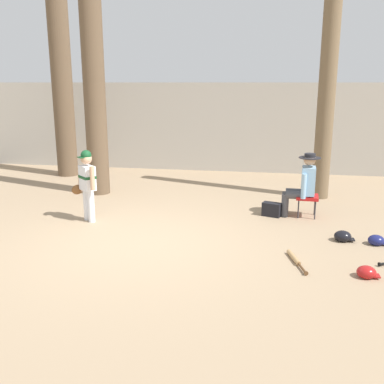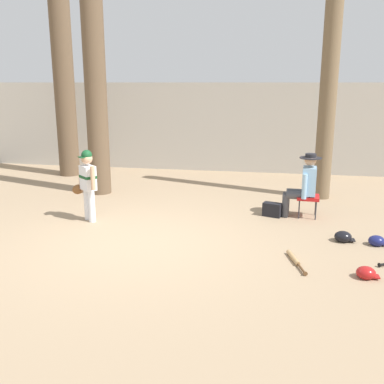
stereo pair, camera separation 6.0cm
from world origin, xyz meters
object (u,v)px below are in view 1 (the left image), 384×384
tree_near_player (94,76)px  batting_helmet_navy (376,240)px  batting_helmet_red (367,272)px  young_ballplayer (87,181)px  handbag_beside_stool (272,209)px  tree_far_left (63,100)px  seated_spectator (303,183)px  tree_behind_spectator (328,77)px  bat_wood_tan (295,259)px  folding_stool (307,198)px  batting_helmet_black (343,236)px

tree_near_player → batting_helmet_navy: tree_near_player is taller
batting_helmet_red → batting_helmet_navy: size_ratio=1.00×
young_ballplayer → handbag_beside_stool: 3.46m
tree_near_player → tree_far_left: 2.45m
batting_helmet_red → batting_helmet_navy: 1.33m
seated_spectator → batting_helmet_navy: 1.81m
tree_behind_spectator → bat_wood_tan: size_ratio=7.28×
young_ballplayer → seated_spectator: (3.84, 0.96, -0.10)m
folding_stool → bat_wood_tan: 2.28m
young_ballplayer → tree_behind_spectator: bearing=29.7°
seated_spectator → folding_stool: bearing=-3.9°
young_ballplayer → handbag_beside_stool: (3.29, 0.87, -0.61)m
tree_far_left → folding_stool: bearing=-24.9°
folding_stool → batting_helmet_black: (0.47, -1.26, -0.29)m
tree_far_left → batting_helmet_black: bearing=-31.9°
tree_behind_spectator → seated_spectator: tree_behind_spectator is taller
batting_helmet_red → batting_helmet_black: size_ratio=0.92×
tree_near_player → seated_spectator: 4.96m
tree_behind_spectator → handbag_beside_stool: bearing=-123.0°
batting_helmet_red → batting_helmet_navy: (0.40, 1.27, 0.00)m
seated_spectator → batting_helmet_red: 2.77m
bat_wood_tan → tree_far_left: bearing=138.9°
folding_stool → batting_helmet_red: 2.70m
folding_stool → batting_helmet_red: folding_stool is taller
young_ballplayer → tree_far_left: tree_far_left is taller
folding_stool → tree_far_left: 6.95m
tree_near_player → bat_wood_tan: 5.93m
handbag_beside_stool → batting_helmet_black: 1.63m
tree_far_left → batting_helmet_navy: 8.46m
handbag_beside_stool → tree_behind_spectator: bearing=57.0°
young_ballplayer → batting_helmet_red: (4.51, -1.67, -0.67)m
tree_near_player → folding_stool: size_ratio=13.80×
seated_spectator → handbag_beside_stool: size_ratio=3.53×
tree_behind_spectator → young_ballplayer: 5.32m
tree_behind_spectator → batting_helmet_red: size_ratio=19.18×
seated_spectator → handbag_beside_stool: bearing=-170.5°
tree_near_player → tree_far_left: tree_near_player is taller
batting_helmet_black → batting_helmet_navy: batting_helmet_black is taller
seated_spectator → bat_wood_tan: seated_spectator is taller
tree_near_player → batting_helmet_black: 6.06m
tree_behind_spectator → tree_far_left: bearing=168.6°
handbag_beside_stool → bat_wood_tan: size_ratio=0.44×
seated_spectator → tree_far_left: bearing=154.8°
tree_behind_spectator → seated_spectator: (-0.49, -1.52, -1.93)m
tree_behind_spectator → tree_far_left: tree_behind_spectator is taller
seated_spectator → bat_wood_tan: 2.33m
batting_helmet_navy → folding_stool: bearing=125.5°
batting_helmet_navy → tree_near_player: bearing=156.3°
bat_wood_tan → batting_helmet_black: 1.25m
tree_far_left → batting_helmet_navy: (7.09, -4.18, -1.95)m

